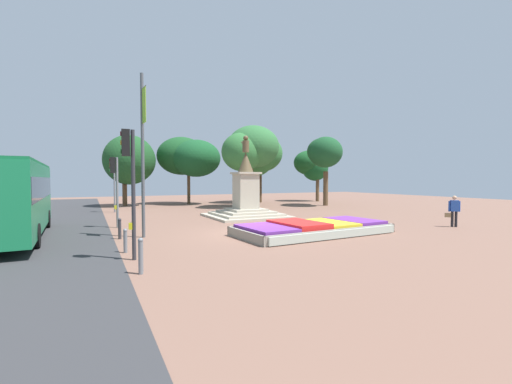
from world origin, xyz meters
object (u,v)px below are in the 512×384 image
(city_bus, at_px, (10,195))
(kerb_bollard_mid_a, at_px, (125,240))
(statue_monument, at_px, (246,200))
(traffic_light_far_corner, at_px, (113,177))
(banner_pole, at_px, (143,151))
(pedestrian_with_handbag, at_px, (454,209))
(flower_planter, at_px, (314,228))
(traffic_light_mid_block, at_px, (115,179))
(traffic_light_near_crossing, at_px, (130,171))
(kerb_bollard_south, at_px, (141,255))
(kerb_bollard_mid_b, at_px, (120,228))

(city_bus, height_order, kerb_bollard_mid_a, city_bus)
(statue_monument, bearing_deg, traffic_light_far_corner, 136.96)
(kerb_bollard_mid_a, bearing_deg, city_bus, 129.60)
(traffic_light_far_corner, bearing_deg, banner_pole, -87.83)
(city_bus, bearing_deg, pedestrian_with_handbag, -15.90)
(flower_planter, relative_size, banner_pole, 1.06)
(traffic_light_mid_block, bearing_deg, traffic_light_near_crossing, -90.48)
(city_bus, xyz_separation_m, pedestrian_with_handbag, (19.97, -5.69, -0.92))
(flower_planter, bearing_deg, kerb_bollard_mid_a, -176.76)
(traffic_light_mid_block, distance_m, traffic_light_far_corner, 8.80)
(banner_pole, xyz_separation_m, kerb_bollard_mid_a, (-0.99, -2.88, -3.26))
(traffic_light_near_crossing, bearing_deg, statue_monument, 49.17)
(statue_monument, bearing_deg, kerb_bollard_mid_a, -134.89)
(kerb_bollard_mid_a, bearing_deg, traffic_light_mid_block, 89.04)
(kerb_bollard_mid_a, bearing_deg, flower_planter, 3.24)
(statue_monument, distance_m, city_bus, 12.65)
(traffic_light_far_corner, xyz_separation_m, city_bus, (-4.54, -10.48, -0.83))
(traffic_light_far_corner, distance_m, kerb_bollard_south, 18.41)
(city_bus, bearing_deg, statue_monument, 15.34)
(kerb_bollard_mid_a, distance_m, kerb_bollard_mid_b, 2.92)
(flower_planter, height_order, traffic_light_mid_block, traffic_light_mid_block)
(banner_pole, distance_m, kerb_bollard_south, 6.70)
(kerb_bollard_south, bearing_deg, traffic_light_far_corner, 88.73)
(traffic_light_mid_block, bearing_deg, pedestrian_with_handbag, -24.99)
(statue_monument, bearing_deg, traffic_light_mid_block, -168.43)
(traffic_light_mid_block, distance_m, kerb_bollard_mid_a, 6.86)
(traffic_light_far_corner, height_order, kerb_bollard_south, traffic_light_far_corner)
(statue_monument, height_order, city_bus, statue_monument)
(banner_pole, bearing_deg, flower_planter, -18.96)
(traffic_light_far_corner, xyz_separation_m, pedestrian_with_handbag, (15.43, -16.17, -1.74))
(traffic_light_near_crossing, distance_m, city_bus, 7.35)
(traffic_light_mid_block, height_order, pedestrian_with_handbag, traffic_light_mid_block)
(traffic_light_far_corner, xyz_separation_m, banner_pole, (0.47, -12.46, 1.04))
(flower_planter, height_order, traffic_light_near_crossing, traffic_light_near_crossing)
(flower_planter, distance_m, kerb_bollard_mid_a, 8.06)
(kerb_bollard_south, relative_size, kerb_bollard_mid_b, 1.10)
(statue_monument, height_order, kerb_bollard_mid_a, statue_monument)
(banner_pole, bearing_deg, statue_monument, 36.56)
(city_bus, distance_m, kerb_bollard_mid_a, 6.45)
(statue_monument, height_order, pedestrian_with_handbag, statue_monument)
(kerb_bollard_mid_a, bearing_deg, traffic_light_near_crossing, -87.84)
(statue_monument, xyz_separation_m, banner_pole, (-7.17, -5.32, 2.57))
(traffic_light_far_corner, relative_size, banner_pole, 0.55)
(banner_pole, xyz_separation_m, kerb_bollard_south, (-0.88, -5.83, -3.19))
(traffic_light_far_corner, bearing_deg, kerb_bollard_mid_a, -91.95)
(kerb_bollard_south, relative_size, kerb_bollard_mid_a, 1.17)
(flower_planter, distance_m, kerb_bollard_south, 8.63)
(pedestrian_with_handbag, bearing_deg, traffic_light_near_crossing, -178.68)
(statue_monument, height_order, banner_pole, banner_pole)
(flower_planter, height_order, kerb_bollard_mid_b, kerb_bollard_mid_b)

